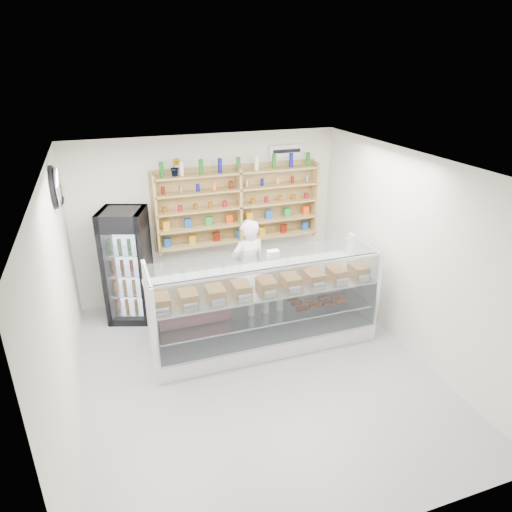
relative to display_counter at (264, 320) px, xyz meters
name	(u,v)px	position (x,y,z in m)	size (l,w,h in m)	color
room	(257,278)	(-0.32, -0.61, 1.02)	(5.00, 5.00, 5.00)	#9A9A9E
display_counter	(264,320)	(0.00, 0.00, 0.00)	(3.23, 0.96, 1.41)	white
shop_worker	(248,268)	(0.07, 0.90, 0.44)	(0.60, 0.39, 1.63)	silver
drinks_cooler	(128,266)	(-1.76, 1.40, 0.54)	(0.83, 0.82, 1.83)	black
wall_shelving	(239,206)	(0.18, 1.73, 1.22)	(2.84, 0.28, 1.33)	tan
potted_plant	(175,167)	(-0.85, 1.73, 1.96)	(0.16, 0.13, 0.29)	#1E6626
security_mirror	(58,187)	(-2.49, 0.59, 2.07)	(0.15, 0.50, 0.50)	silver
wall_sign	(286,151)	(1.08, 1.86, 2.07)	(0.62, 0.03, 0.20)	white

